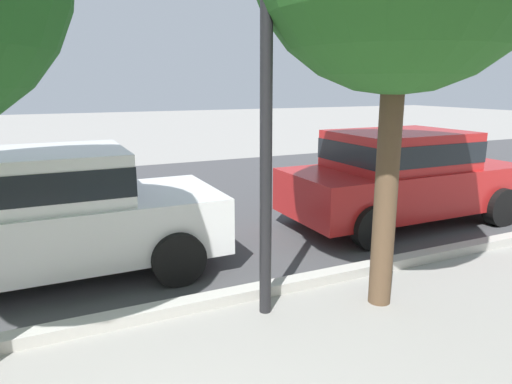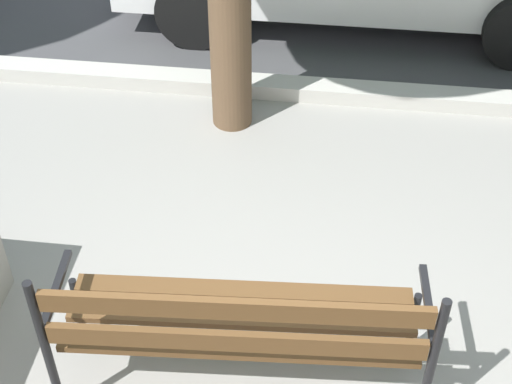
% 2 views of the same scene
% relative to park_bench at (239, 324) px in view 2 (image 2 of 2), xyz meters
% --- Properties ---
extents(curb_stone, '(60.00, 0.20, 0.12)m').
position_rel_park_bench_xyz_m(curb_stone, '(0.15, 2.74, -0.48)').
color(curb_stone, '#B2AFA8').
rests_on(curb_stone, ground).
extents(park_bench, '(1.83, 0.65, 0.95)m').
position_rel_park_bench_xyz_m(park_bench, '(0.00, 0.00, 0.00)').
color(park_bench, brown).
rests_on(park_bench, ground).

